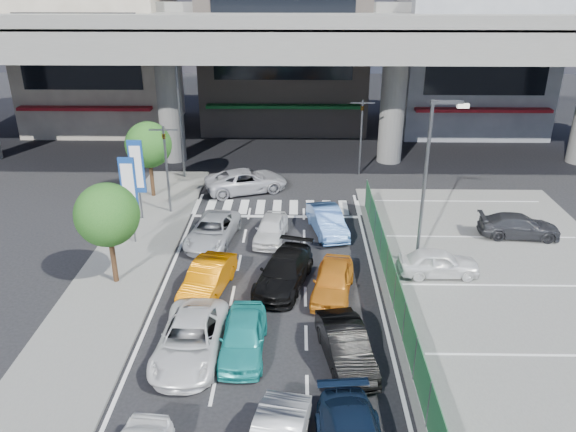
{
  "coord_description": "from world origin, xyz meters",
  "views": [
    {
      "loc": [
        1.22,
        -18.02,
        13.15
      ],
      "look_at": [
        0.78,
        6.29,
        2.39
      ],
      "focal_mm": 35.0,
      "sensor_mm": 36.0,
      "label": 1
    }
  ],
  "objects_px": {
    "street_lamp_left": "(182,109)",
    "tree_far": "(148,145)",
    "street_lamp_right": "(430,171)",
    "sedan_white_mid_left": "(190,339)",
    "parked_sedan_dgrey": "(519,226)",
    "traffic_light_left": "(165,149)",
    "signboard_near": "(129,189)",
    "tree_near": "(107,215)",
    "kei_truck_front_right": "(327,221)",
    "taxi_orange_left": "(208,279)",
    "signboard_far": "(137,169)",
    "taxi_orange_right": "(333,281)",
    "parked_sedan_white": "(438,263)",
    "traffic_cone": "(418,254)",
    "traffic_light_right": "(362,119)",
    "taxi_teal_mid": "(243,336)",
    "hatch_black_mid_right": "(346,346)",
    "sedan_white_front_mid": "(271,229)",
    "wagon_silver_front_left": "(213,231)",
    "crossing_wagon_silver": "(246,181)",
    "sedan_black_mid": "(284,271)"
  },
  "relations": [
    {
      "from": "signboard_near",
      "to": "sedan_white_front_mid",
      "type": "height_order",
      "value": "signboard_near"
    },
    {
      "from": "sedan_white_front_mid",
      "to": "kei_truck_front_right",
      "type": "height_order",
      "value": "kei_truck_front_right"
    },
    {
      "from": "street_lamp_right",
      "to": "sedan_white_mid_left",
      "type": "bearing_deg",
      "value": -144.14
    },
    {
      "from": "signboard_far",
      "to": "street_lamp_right",
      "type": "bearing_deg",
      "value": -18.68
    },
    {
      "from": "traffic_light_right",
      "to": "street_lamp_left",
      "type": "distance_m",
      "value": 11.9
    },
    {
      "from": "crossing_wagon_silver",
      "to": "parked_sedan_dgrey",
      "type": "bearing_deg",
      "value": -133.23
    },
    {
      "from": "signboard_far",
      "to": "taxi_orange_right",
      "type": "bearing_deg",
      "value": -36.93
    },
    {
      "from": "traffic_light_left",
      "to": "tree_far",
      "type": "relative_size",
      "value": 1.08
    },
    {
      "from": "taxi_teal_mid",
      "to": "signboard_far",
      "type": "bearing_deg",
      "value": 120.55
    },
    {
      "from": "taxi_teal_mid",
      "to": "taxi_orange_left",
      "type": "distance_m",
      "value": 4.59
    },
    {
      "from": "street_lamp_right",
      "to": "signboard_near",
      "type": "xyz_separation_m",
      "value": [
        -14.37,
        1.99,
        -1.71
      ]
    },
    {
      "from": "taxi_orange_right",
      "to": "sedan_white_mid_left",
      "type": "bearing_deg",
      "value": -131.93
    },
    {
      "from": "tree_near",
      "to": "sedan_white_front_mid",
      "type": "height_order",
      "value": "tree_near"
    },
    {
      "from": "sedan_white_mid_left",
      "to": "sedan_white_front_mid",
      "type": "height_order",
      "value": "sedan_white_mid_left"
    },
    {
      "from": "taxi_teal_mid",
      "to": "wagon_silver_front_left",
      "type": "distance_m",
      "value": 9.5
    },
    {
      "from": "tree_far",
      "to": "sedan_white_front_mid",
      "type": "relative_size",
      "value": 1.3
    },
    {
      "from": "kei_truck_front_right",
      "to": "taxi_orange_left",
      "type": "bearing_deg",
      "value": -143.7
    },
    {
      "from": "signboard_far",
      "to": "hatch_black_mid_right",
      "type": "bearing_deg",
      "value": -49.46
    },
    {
      "from": "crossing_wagon_silver",
      "to": "sedan_white_mid_left",
      "type": "bearing_deg",
      "value": 157.94
    },
    {
      "from": "tree_near",
      "to": "wagon_silver_front_left",
      "type": "relative_size",
      "value": 1.04
    },
    {
      "from": "tree_near",
      "to": "taxi_teal_mid",
      "type": "xyz_separation_m",
      "value": [
        6.25,
        -4.89,
        -2.7
      ]
    },
    {
      "from": "tree_far",
      "to": "traffic_cone",
      "type": "distance_m",
      "value": 17.26
    },
    {
      "from": "signboard_near",
      "to": "street_lamp_left",
      "type": "bearing_deg",
      "value": 85.01
    },
    {
      "from": "street_lamp_left",
      "to": "tree_far",
      "type": "xyz_separation_m",
      "value": [
        -1.47,
        -3.5,
        -1.38
      ]
    },
    {
      "from": "parked_sedan_white",
      "to": "traffic_cone",
      "type": "relative_size",
      "value": 5.24
    },
    {
      "from": "signboard_near",
      "to": "tree_near",
      "type": "xyz_separation_m",
      "value": [
        0.2,
        -3.99,
        0.32
      ]
    },
    {
      "from": "signboard_near",
      "to": "hatch_black_mid_right",
      "type": "xyz_separation_m",
      "value": [
        10.21,
        -9.4,
        -2.38
      ]
    },
    {
      "from": "street_lamp_right",
      "to": "street_lamp_left",
      "type": "relative_size",
      "value": 1.0
    },
    {
      "from": "traffic_light_left",
      "to": "parked_sedan_white",
      "type": "relative_size",
      "value": 1.39
    },
    {
      "from": "parked_sedan_white",
      "to": "parked_sedan_dgrey",
      "type": "relative_size",
      "value": 0.89
    },
    {
      "from": "signboard_near",
      "to": "kei_truck_front_right",
      "type": "relative_size",
      "value": 1.13
    },
    {
      "from": "traffic_light_left",
      "to": "taxi_orange_right",
      "type": "bearing_deg",
      "value": -44.44
    },
    {
      "from": "kei_truck_front_right",
      "to": "taxi_teal_mid",
      "type": "bearing_deg",
      "value": -121.23
    },
    {
      "from": "street_lamp_right",
      "to": "signboard_far",
      "type": "relative_size",
      "value": 1.7
    },
    {
      "from": "street_lamp_left",
      "to": "kei_truck_front_right",
      "type": "distance_m",
      "value": 13.13
    },
    {
      "from": "traffic_light_left",
      "to": "signboard_far",
      "type": "distance_m",
      "value": 1.93
    },
    {
      "from": "crossing_wagon_silver",
      "to": "traffic_light_left",
      "type": "bearing_deg",
      "value": 110.89
    },
    {
      "from": "tree_far",
      "to": "parked_sedan_dgrey",
      "type": "bearing_deg",
      "value": -14.54
    },
    {
      "from": "tree_far",
      "to": "wagon_silver_front_left",
      "type": "xyz_separation_m",
      "value": [
        4.61,
        -6.21,
        -2.75
      ]
    },
    {
      "from": "sedan_black_mid",
      "to": "traffic_light_right",
      "type": "bearing_deg",
      "value": 86.67
    },
    {
      "from": "traffic_light_right",
      "to": "taxi_orange_left",
      "type": "xyz_separation_m",
      "value": [
        -8.19,
        -15.73,
        -3.25
      ]
    },
    {
      "from": "taxi_teal_mid",
      "to": "parked_sedan_dgrey",
      "type": "xyz_separation_m",
      "value": [
        13.73,
        10.0,
        -0.02
      ]
    },
    {
      "from": "tree_near",
      "to": "traffic_light_left",
      "type": "bearing_deg",
      "value": 84.29
    },
    {
      "from": "parked_sedan_dgrey",
      "to": "taxi_orange_right",
      "type": "bearing_deg",
      "value": 125.01
    },
    {
      "from": "parked_sedan_dgrey",
      "to": "sedan_white_mid_left",
      "type": "bearing_deg",
      "value": 127.97
    },
    {
      "from": "traffic_light_left",
      "to": "crossing_wagon_silver",
      "type": "relative_size",
      "value": 1.0
    },
    {
      "from": "tree_far",
      "to": "parked_sedan_dgrey",
      "type": "height_order",
      "value": "tree_far"
    },
    {
      "from": "signboard_near",
      "to": "traffic_light_right",
      "type": "bearing_deg",
      "value": 40.91
    },
    {
      "from": "taxi_orange_left",
      "to": "kei_truck_front_right",
      "type": "relative_size",
      "value": 1.01
    },
    {
      "from": "street_lamp_left",
      "to": "traffic_cone",
      "type": "relative_size",
      "value": 11.23
    }
  ]
}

